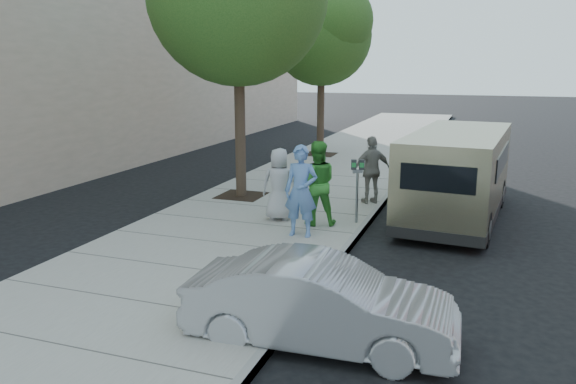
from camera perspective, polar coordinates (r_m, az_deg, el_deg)
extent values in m
plane|color=black|center=(12.43, 0.40, -4.25)|extent=(120.00, 120.00, 0.00)
cube|color=gray|center=(12.76, -3.85, -3.48)|extent=(5.00, 60.00, 0.15)
cube|color=gray|center=(12.03, 6.91, -4.56)|extent=(0.12, 60.00, 0.16)
cube|color=black|center=(15.37, -4.76, -0.35)|extent=(1.20, 1.20, 0.01)
cylinder|color=#38281E|center=(15.04, -4.90, 7.00)|extent=(0.28, 0.28, 3.96)
cube|color=black|center=(22.38, 3.28, 3.86)|extent=(1.20, 1.20, 0.01)
cylinder|color=#38281E|center=(22.17, 3.34, 8.34)|extent=(0.28, 0.28, 3.52)
sphere|color=#25521B|center=(22.13, 3.44, 15.60)|extent=(3.80, 3.80, 3.80)
sphere|color=#25521B|center=(21.61, 4.74, 16.98)|extent=(2.85, 2.85, 2.85)
sphere|color=#25521B|center=(22.77, 2.56, 16.29)|extent=(2.66, 2.66, 2.66)
cylinder|color=gray|center=(12.70, 7.01, -0.59)|extent=(0.06, 0.06, 1.15)
cube|color=gray|center=(12.57, 7.09, 2.13)|extent=(0.23, 0.11, 0.08)
cube|color=#2D2D30|center=(12.55, 6.71, 2.78)|extent=(0.14, 0.13, 0.23)
cube|color=#2D2D30|center=(12.55, 7.50, 2.76)|extent=(0.14, 0.13, 0.23)
cube|color=tan|center=(13.82, 16.78, 1.93)|extent=(2.40, 5.37, 1.93)
cube|color=tan|center=(16.69, 18.11, 1.98)|extent=(1.82, 0.69, 0.82)
cube|color=black|center=(11.21, 14.94, 1.32)|extent=(1.45, 0.15, 0.53)
cylinder|color=black|center=(15.78, 14.46, 0.42)|extent=(0.32, 0.75, 0.73)
cylinder|color=black|center=(15.58, 20.61, -0.16)|extent=(0.32, 0.75, 0.73)
cylinder|color=black|center=(12.40, 11.42, -2.79)|extent=(0.32, 0.75, 0.73)
cylinder|color=black|center=(12.14, 19.26, -3.60)|extent=(0.32, 0.75, 0.73)
imported|color=#9C9EA3|center=(7.54, 3.30, -11.20)|extent=(3.64, 1.42, 1.18)
imported|color=#5A83C0|center=(11.55, 1.33, 0.09)|extent=(0.72, 0.49, 1.91)
imported|color=green|center=(12.40, 2.90, 0.89)|extent=(1.11, 0.99, 1.88)
imported|color=#ABABAE|center=(12.80, -0.89, 0.80)|extent=(0.90, 0.68, 1.66)
imported|color=gray|center=(14.49, 8.53, 2.23)|extent=(1.07, 0.93, 1.74)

